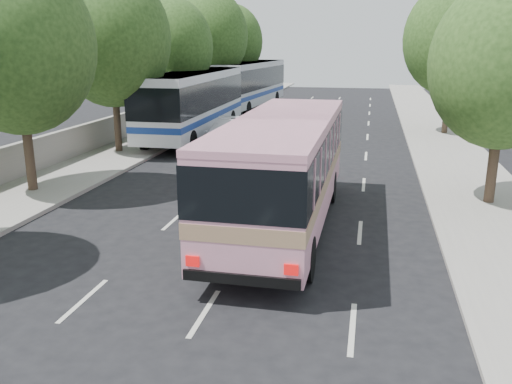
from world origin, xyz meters
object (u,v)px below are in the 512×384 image
(pink_bus, at_px, (284,161))
(white_pickup, at_px, (226,135))
(tour_coach_front, at_px, (194,98))
(tour_coach_rear, at_px, (249,81))
(pink_taxi, at_px, (287,159))

(pink_bus, relative_size, white_pickup, 2.06)
(tour_coach_front, bearing_deg, tour_coach_rear, 88.90)
(pink_taxi, distance_m, tour_coach_front, 11.29)
(pink_bus, xyz_separation_m, pink_taxi, (-0.95, 7.06, -1.47))
(tour_coach_rear, bearing_deg, pink_bus, -71.01)
(pink_bus, height_order, tour_coach_rear, tour_coach_rear)
(pink_bus, relative_size, tour_coach_front, 0.83)
(pink_taxi, bearing_deg, tour_coach_front, 130.11)
(pink_bus, xyz_separation_m, white_pickup, (-5.15, 12.33, -1.42))
(pink_bus, relative_size, pink_taxi, 2.59)
(tour_coach_front, bearing_deg, white_pickup, -49.21)
(white_pickup, distance_m, tour_coach_front, 4.72)
(pink_bus, distance_m, white_pickup, 13.44)
(tour_coach_front, xyz_separation_m, tour_coach_rear, (0.11, 14.85, 0.04))
(white_pickup, relative_size, tour_coach_front, 0.40)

